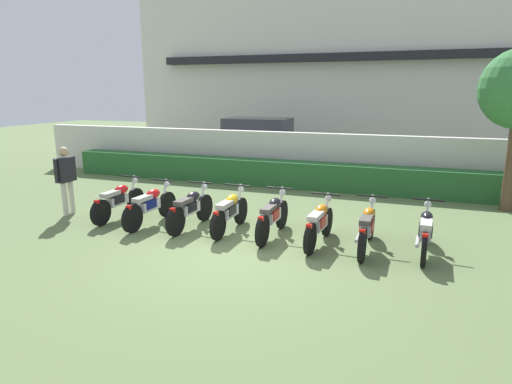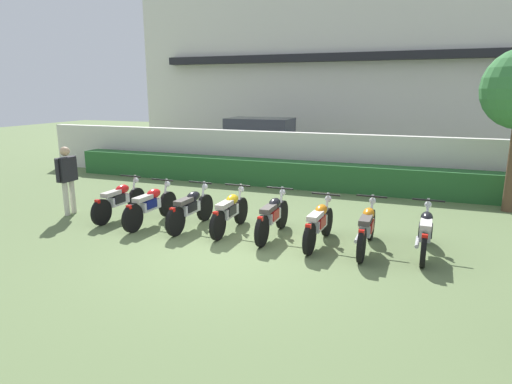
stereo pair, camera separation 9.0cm
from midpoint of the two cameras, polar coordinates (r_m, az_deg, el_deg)
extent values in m
plane|color=#607547|center=(8.45, -2.94, -7.78)|extent=(60.00, 60.00, 0.00)
cube|color=silver|center=(24.28, 13.43, 15.38)|extent=(22.13, 6.00, 8.22)
cube|color=black|center=(21.09, 12.32, 16.94)|extent=(18.59, 0.50, 0.36)
cube|color=silver|center=(14.41, 7.57, 4.36)|extent=(21.02, 0.30, 1.69)
cube|color=#28602D|center=(13.81, 6.86, 2.19)|extent=(16.82, 0.70, 0.83)
cube|color=silver|center=(18.64, 1.24, 6.13)|extent=(4.51, 1.88, 1.00)
cube|color=#2D333D|center=(18.62, 0.66, 8.67)|extent=(2.71, 1.72, 0.65)
cylinder|color=black|center=(19.14, 6.62, 5.02)|extent=(0.68, 0.23, 0.68)
cylinder|color=black|center=(17.37, 5.18, 4.23)|extent=(0.68, 0.23, 0.68)
cylinder|color=black|center=(20.10, -2.19, 5.48)|extent=(0.68, 0.23, 0.68)
cylinder|color=black|center=(18.41, -4.36, 4.75)|extent=(0.68, 0.23, 0.68)
cylinder|color=black|center=(11.50, -15.17, -0.96)|extent=(0.11, 0.61, 0.61)
cylinder|color=black|center=(10.54, -19.38, -2.52)|extent=(0.11, 0.61, 0.61)
cube|color=silver|center=(10.94, -17.40, -1.01)|extent=(0.22, 0.61, 0.22)
ellipsoid|color=red|center=(11.02, -16.93, 0.35)|extent=(0.23, 0.45, 0.22)
cube|color=#B2ADA3|center=(10.72, -18.25, -0.19)|extent=(0.21, 0.53, 0.10)
cube|color=red|center=(10.40, -19.86, -1.17)|extent=(0.10, 0.08, 0.08)
cylinder|color=silver|center=(11.36, -15.54, 0.51)|extent=(0.06, 0.23, 0.65)
cylinder|color=black|center=(11.23, -15.92, 2.01)|extent=(0.60, 0.05, 0.04)
sphere|color=silver|center=(11.41, -15.26, 1.50)|extent=(0.14, 0.14, 0.14)
cylinder|color=silver|center=(10.86, -18.67, -1.91)|extent=(0.09, 0.55, 0.07)
cube|color=black|center=(10.89, -17.59, -0.81)|extent=(0.25, 0.37, 0.20)
cylinder|color=black|center=(10.82, -11.25, -1.58)|extent=(0.13, 0.63, 0.63)
cylinder|color=black|center=(9.81, -15.62, -3.34)|extent=(0.13, 0.63, 0.63)
cube|color=silver|center=(10.23, -13.54, -1.67)|extent=(0.23, 0.61, 0.22)
ellipsoid|color=red|center=(10.31, -13.04, -0.22)|extent=(0.24, 0.45, 0.22)
cube|color=#B2ADA3|center=(10.01, -14.39, -0.82)|extent=(0.23, 0.53, 0.10)
cube|color=red|center=(9.67, -16.09, -1.90)|extent=(0.10, 0.09, 0.08)
cylinder|color=silver|center=(10.67, -11.60, -0.03)|extent=(0.06, 0.23, 0.65)
cylinder|color=black|center=(10.54, -11.96, 1.57)|extent=(0.60, 0.07, 0.04)
sphere|color=silver|center=(10.72, -11.31, 1.03)|extent=(0.14, 0.14, 0.14)
cylinder|color=silver|center=(10.15, -14.89, -2.64)|extent=(0.10, 0.55, 0.07)
cube|color=navy|center=(10.18, -13.72, -1.47)|extent=(0.26, 0.37, 0.20)
cylinder|color=black|center=(10.37, -6.46, -2.03)|extent=(0.13, 0.64, 0.63)
cylinder|color=black|center=(9.37, -10.23, -3.81)|extent=(0.13, 0.64, 0.63)
cube|color=silver|center=(9.78, -8.43, -2.10)|extent=(0.24, 0.61, 0.22)
ellipsoid|color=black|center=(9.87, -7.95, -0.58)|extent=(0.25, 0.45, 0.22)
cube|color=#4C4742|center=(9.54, -9.21, -1.22)|extent=(0.23, 0.53, 0.10)
cube|color=red|center=(9.22, -10.64, -2.30)|extent=(0.10, 0.09, 0.08)
cylinder|color=silver|center=(10.21, -6.76, -0.42)|extent=(0.06, 0.23, 0.65)
cylinder|color=black|center=(10.07, -7.07, 1.24)|extent=(0.60, 0.07, 0.04)
sphere|color=silver|center=(10.27, -6.48, 0.69)|extent=(0.14, 0.14, 0.14)
cylinder|color=silver|center=(9.68, -9.79, -3.12)|extent=(0.10, 0.55, 0.07)
cube|color=black|center=(9.73, -8.60, -1.89)|extent=(0.26, 0.37, 0.20)
cylinder|color=black|center=(10.06, -1.72, -2.46)|extent=(0.10, 0.62, 0.62)
cylinder|color=black|center=(9.00, -4.74, -4.39)|extent=(0.10, 0.62, 0.62)
cube|color=silver|center=(9.44, -3.28, -2.58)|extent=(0.21, 0.60, 0.22)
ellipsoid|color=yellow|center=(9.53, -2.87, -0.99)|extent=(0.23, 0.44, 0.22)
cube|color=#B2ADA3|center=(9.19, -3.89, -1.68)|extent=(0.21, 0.52, 0.10)
cube|color=red|center=(8.84, -5.05, -2.84)|extent=(0.10, 0.08, 0.08)
cylinder|color=silver|center=(9.90, -1.94, -0.81)|extent=(0.05, 0.23, 0.65)
cylinder|color=black|center=(9.75, -2.16, 0.90)|extent=(0.60, 0.04, 0.04)
sphere|color=silver|center=(9.96, -1.70, 0.34)|extent=(0.14, 0.14, 0.14)
cylinder|color=silver|center=(9.31, -4.58, -3.66)|extent=(0.08, 0.55, 0.07)
cube|color=black|center=(9.39, -3.41, -2.36)|extent=(0.25, 0.36, 0.20)
cylinder|color=black|center=(9.76, 3.70, -2.94)|extent=(0.10, 0.64, 0.63)
cylinder|color=black|center=(8.61, 1.09, -5.13)|extent=(0.10, 0.64, 0.63)
cube|color=silver|center=(9.09, 2.38, -3.15)|extent=(0.21, 0.60, 0.22)
ellipsoid|color=black|center=(9.18, 2.74, -1.50)|extent=(0.23, 0.44, 0.22)
cube|color=#4C4742|center=(8.82, 1.91, -2.24)|extent=(0.21, 0.52, 0.10)
cube|color=red|center=(8.43, 0.86, -3.53)|extent=(0.10, 0.08, 0.08)
cylinder|color=silver|center=(9.59, 3.56, -1.25)|extent=(0.05, 0.23, 0.65)
cylinder|color=black|center=(9.43, 3.42, 0.51)|extent=(0.60, 0.05, 0.04)
sphere|color=silver|center=(9.65, 3.78, -0.06)|extent=(0.14, 0.14, 0.14)
cylinder|color=silver|center=(8.94, 1.12, -4.30)|extent=(0.08, 0.55, 0.07)
cube|color=#A51414|center=(9.03, 2.28, -2.93)|extent=(0.25, 0.36, 0.20)
cylinder|color=black|center=(9.37, 9.58, -3.87)|extent=(0.13, 0.61, 0.60)
cylinder|color=black|center=(8.26, 7.34, -6.14)|extent=(0.13, 0.61, 0.60)
cube|color=silver|center=(8.72, 8.47, -4.10)|extent=(0.24, 0.61, 0.22)
ellipsoid|color=orange|center=(8.82, 8.84, -2.37)|extent=(0.25, 0.46, 0.22)
cube|color=beige|center=(8.45, 8.08, -3.16)|extent=(0.24, 0.53, 0.10)
cube|color=red|center=(8.08, 7.19, -4.49)|extent=(0.11, 0.09, 0.08)
cylinder|color=silver|center=(9.20, 9.51, -2.12)|extent=(0.07, 0.23, 0.65)
cylinder|color=black|center=(9.04, 9.43, -0.30)|extent=(0.60, 0.08, 0.04)
sphere|color=silver|center=(9.26, 9.73, -0.88)|extent=(0.14, 0.14, 0.14)
cylinder|color=silver|center=(8.57, 7.20, -5.29)|extent=(0.11, 0.55, 0.07)
cube|color=#A51414|center=(8.66, 8.39, -3.87)|extent=(0.27, 0.38, 0.20)
cylinder|color=black|center=(9.34, 15.12, -4.13)|extent=(0.10, 0.63, 0.63)
cylinder|color=black|center=(8.07, 13.98, -6.81)|extent=(0.10, 0.63, 0.63)
cube|color=silver|center=(8.61, 14.61, -4.53)|extent=(0.21, 0.60, 0.22)
ellipsoid|color=orange|center=(8.71, 14.84, -2.76)|extent=(0.23, 0.44, 0.22)
cube|color=#4C4742|center=(8.33, 14.49, -3.60)|extent=(0.21, 0.52, 0.10)
cube|color=red|center=(7.89, 13.99, -5.13)|extent=(0.10, 0.08, 0.08)
cylinder|color=silver|center=(9.17, 15.17, -2.38)|extent=(0.05, 0.23, 0.65)
cylinder|color=black|center=(9.00, 15.23, -0.56)|extent=(0.60, 0.05, 0.04)
sphere|color=silver|center=(9.23, 15.32, -1.13)|extent=(0.14, 0.14, 0.14)
cylinder|color=silver|center=(8.43, 13.53, -5.78)|extent=(0.08, 0.55, 0.07)
cube|color=#A51414|center=(8.55, 14.58, -4.30)|extent=(0.25, 0.36, 0.20)
cylinder|color=black|center=(9.43, 21.63, -4.54)|extent=(0.11, 0.61, 0.61)
cylinder|color=black|center=(8.21, 21.42, -7.10)|extent=(0.11, 0.61, 0.61)
cube|color=silver|center=(8.73, 21.61, -4.90)|extent=(0.22, 0.61, 0.22)
ellipsoid|color=black|center=(8.82, 21.76, -3.15)|extent=(0.24, 0.45, 0.22)
cube|color=beige|center=(8.44, 21.69, -4.00)|extent=(0.22, 0.53, 0.10)
cube|color=red|center=(8.03, 21.56, -5.46)|extent=(0.10, 0.08, 0.08)
cylinder|color=silver|center=(9.26, 21.78, -2.81)|extent=(0.06, 0.23, 0.65)
cylinder|color=black|center=(9.09, 21.94, -1.01)|extent=(0.60, 0.06, 0.04)
sphere|color=silver|center=(9.32, 21.89, -1.57)|extent=(0.14, 0.14, 0.14)
cylinder|color=silver|center=(8.53, 20.68, -6.15)|extent=(0.09, 0.55, 0.07)
cube|color=black|center=(8.66, 21.63, -4.68)|extent=(0.25, 0.37, 0.20)
cylinder|color=beige|center=(11.83, -22.72, -0.57)|extent=(0.13, 0.13, 0.84)
cylinder|color=beige|center=(11.68, -23.45, -0.81)|extent=(0.13, 0.13, 0.84)
cube|color=#232328|center=(11.62, -23.40, 2.76)|extent=(0.22, 0.49, 0.60)
cylinder|color=#232328|center=(11.82, -22.43, 3.08)|extent=(0.09, 0.09, 0.57)
cylinder|color=#232328|center=(11.41, -24.42, 2.57)|extent=(0.09, 0.09, 0.57)
sphere|color=tan|center=(11.55, -23.60, 4.91)|extent=(0.23, 0.23, 0.23)
camera|label=1|loc=(0.04, -89.73, 0.06)|focal=30.49mm
camera|label=2|loc=(0.04, 90.27, -0.06)|focal=30.49mm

